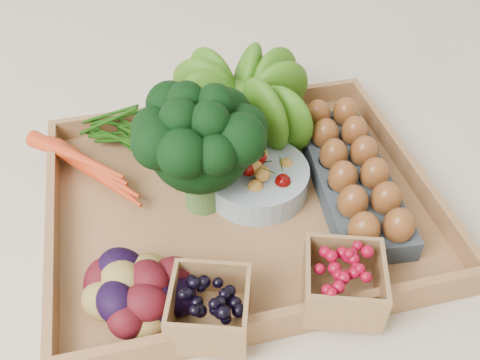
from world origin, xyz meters
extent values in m
plane|color=beige|center=(0.00, 0.00, 0.00)|extent=(4.00, 4.00, 0.00)
cube|color=#9B6B41|center=(0.00, 0.00, 0.01)|extent=(0.55, 0.45, 0.01)
sphere|color=#21500C|center=(0.04, 0.16, 0.10)|extent=(0.17, 0.17, 0.17)
cylinder|color=#8C9EA5|center=(0.03, 0.02, 0.04)|extent=(0.16, 0.16, 0.04)
cube|color=#333C41|center=(0.17, -0.01, 0.03)|extent=(0.13, 0.31, 0.04)
cube|color=black|center=(-0.08, -0.19, 0.05)|extent=(0.12, 0.12, 0.06)
cube|color=maroon|center=(0.08, -0.19, 0.05)|extent=(0.12, 0.12, 0.07)
camera|label=1|loc=(-0.13, -0.54, 0.59)|focal=40.00mm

